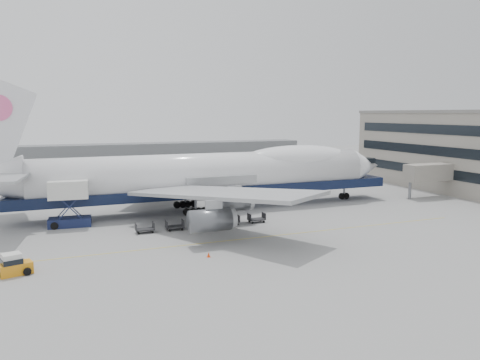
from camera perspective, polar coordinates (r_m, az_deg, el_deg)
name	(u,v)px	position (r m, az deg, el deg)	size (l,w,h in m)	color
ground	(237,227)	(62.52, -0.42, -5.73)	(260.00, 260.00, 0.00)	gray
apron_line	(254,238)	(57.14, 1.78, -7.06)	(60.00, 0.15, 0.01)	gold
hangar	(104,157)	(127.65, -16.22, 2.65)	(110.00, 8.00, 7.00)	slate
airliner	(212,174)	(72.81, -3.38, 0.74)	(67.00, 55.30, 19.98)	white
catering_truck	(69,201)	(66.11, -20.13, -2.40)	(5.65, 4.14, 6.20)	#172045
baggage_tug	(14,265)	(49.13, -25.83, -9.33)	(3.14, 2.25, 2.07)	orange
traffic_cone	(209,255)	(49.81, -3.85, -9.07)	(0.38, 0.38, 0.55)	#F6420C
dolly_0	(145,229)	(60.52, -11.53, -5.84)	(2.30, 1.35, 1.30)	#2D2D30
dolly_1	(175,226)	(61.28, -7.97, -5.58)	(2.30, 1.35, 1.30)	#2D2D30
dolly_2	(203,223)	(62.27, -4.51, -5.31)	(2.30, 1.35, 1.30)	#2D2D30
dolly_3	(230,221)	(63.48, -1.17, -5.02)	(2.30, 1.35, 1.30)	#2D2D30
dolly_4	(257,219)	(64.89, 2.03, -4.73)	(2.30, 1.35, 1.30)	#2D2D30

